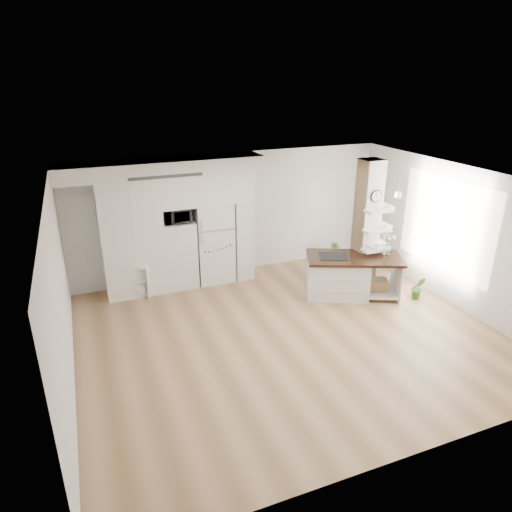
{
  "coord_description": "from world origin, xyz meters",
  "views": [
    {
      "loc": [
        -3.05,
        -6.18,
        4.25
      ],
      "look_at": [
        -0.25,
        0.9,
        1.18
      ],
      "focal_mm": 32.0,
      "sensor_mm": 36.0,
      "label": 1
    }
  ],
  "objects": [
    {
      "name": "floor",
      "position": [
        0.0,
        0.0,
        0.0
      ],
      "size": [
        7.0,
        6.0,
        0.01
      ],
      "primitive_type": "cube",
      "color": "tan",
      "rests_on": "ground"
    },
    {
      "name": "room",
      "position": [
        0.0,
        0.0,
        1.86
      ],
      "size": [
        7.04,
        6.04,
        2.72
      ],
      "color": "white",
      "rests_on": "ground"
    },
    {
      "name": "cabinet_wall",
      "position": [
        -1.45,
        2.67,
        1.51
      ],
      "size": [
        4.0,
        0.71,
        2.7
      ],
      "color": "white",
      "rests_on": "floor"
    },
    {
      "name": "refrigerator",
      "position": [
        -0.53,
        2.68,
        0.88
      ],
      "size": [
        0.78,
        0.69,
        1.75
      ],
      "color": "white",
      "rests_on": "floor"
    },
    {
      "name": "column",
      "position": [
        2.38,
        1.13,
        1.35
      ],
      "size": [
        0.69,
        0.9,
        2.7
      ],
      "color": "silver",
      "rests_on": "floor"
    },
    {
      "name": "window",
      "position": [
        3.48,
        0.3,
        1.5
      ],
      "size": [
        0.0,
        2.4,
        2.4
      ],
      "primitive_type": "plane",
      "rotation": [
        1.57,
        0.0,
        -1.57
      ],
      "color": "white",
      "rests_on": "room"
    },
    {
      "name": "pendant_light",
      "position": [
        1.7,
        0.15,
        2.12
      ],
      "size": [
        0.12,
        0.12,
        0.1
      ],
      "primitive_type": "cylinder",
      "color": "white",
      "rests_on": "room"
    },
    {
      "name": "kitchen_island",
      "position": [
        1.69,
        1.0,
        0.44
      ],
      "size": [
        2.07,
        1.56,
        1.41
      ],
      "rotation": [
        0.0,
        0.0,
        -0.41
      ],
      "color": "white",
      "rests_on": "floor"
    },
    {
      "name": "bookshelf",
      "position": [
        -2.2,
        2.49,
        0.3
      ],
      "size": [
        0.66,
        0.53,
        0.68
      ],
      "rotation": [
        0.0,
        0.0,
        -0.41
      ],
      "color": "white",
      "rests_on": "floor"
    },
    {
      "name": "floor_plant_a",
      "position": [
        3.0,
        0.27,
        0.25
      ],
      "size": [
        0.34,
        0.31,
        0.49
      ],
      "primitive_type": "imported",
      "rotation": [
        0.0,
        0.0,
        -0.43
      ],
      "color": "#316227",
      "rests_on": "floor"
    },
    {
      "name": "floor_plant_b",
      "position": [
        2.4,
        2.5,
        0.25
      ],
      "size": [
        0.33,
        0.33,
        0.51
      ],
      "primitive_type": "imported",
      "rotation": [
        0.0,
        0.0,
        0.17
      ],
      "color": "#316227",
      "rests_on": "floor"
    },
    {
      "name": "microwave",
      "position": [
        -1.27,
        2.62,
        1.57
      ],
      "size": [
        0.54,
        0.37,
        0.3
      ],
      "primitive_type": "imported",
      "color": "#2D2D2D",
      "rests_on": "cabinet_wall"
    },
    {
      "name": "shelf_plant",
      "position": [
        2.63,
        1.3,
        1.52
      ],
      "size": [
        0.27,
        0.23,
        0.3
      ],
      "primitive_type": "imported",
      "color": "#316227",
      "rests_on": "column"
    },
    {
      "name": "decor_bowl",
      "position": [
        2.3,
        0.9,
        1.0
      ],
      "size": [
        0.22,
        0.22,
        0.05
      ],
      "primitive_type": "imported",
      "color": "white",
      "rests_on": "column"
    }
  ]
}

